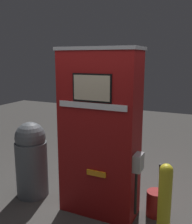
{
  "coord_description": "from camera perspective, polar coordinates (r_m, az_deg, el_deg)",
  "views": [
    {
      "loc": [
        1.28,
        -2.63,
        1.97
      ],
      "look_at": [
        0.0,
        0.11,
        1.34
      ],
      "focal_mm": 42.0,
      "sensor_mm": 36.0,
      "label": 1
    }
  ],
  "objects": [
    {
      "name": "gas_pump",
      "position": [
        3.25,
        0.83,
        -4.71
      ],
      "size": [
        1.07,
        0.46,
        2.1
      ],
      "color": "maroon",
      "rests_on": "ground_plane"
    },
    {
      "name": "trash_bin",
      "position": [
        3.92,
        -13.89,
        -9.82
      ],
      "size": [
        0.45,
        0.45,
        1.09
      ],
      "color": "#51565B",
      "rests_on": "ground_plane"
    },
    {
      "name": "squeegee_bucket",
      "position": [
        3.6,
        12.86,
        -18.76
      ],
      "size": [
        0.23,
        0.23,
        0.72
      ],
      "color": "maroon",
      "rests_on": "ground_plane"
    },
    {
      "name": "ground_plane",
      "position": [
        3.53,
        -0.79,
        -22.21
      ],
      "size": [
        14.0,
        14.0,
        0.0
      ],
      "primitive_type": "plane",
      "color": "#423F3D"
    },
    {
      "name": "safety_bollard",
      "position": [
        2.84,
        14.61,
        -19.6
      ],
      "size": [
        0.13,
        0.13,
        0.98
      ],
      "color": "yellow",
      "rests_on": "ground_plane"
    }
  ]
}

